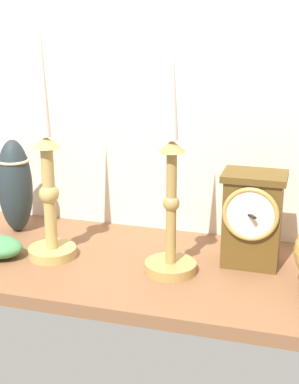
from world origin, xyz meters
The scene contains 6 objects.
ground_plane centered at (0.00, 0.00, -1.20)cm, with size 100.00×36.00×2.40cm, color brown.
back_wall centered at (0.00, 18.50, 32.50)cm, with size 120.00×2.00×65.00cm, color silver.
mantel_clock centered at (15.45, 4.92, 9.08)cm, with size 11.34×9.95×17.52cm.
candlestick_tall_left centered at (-21.21, -1.96, 13.59)cm, with size 9.14×9.14×44.60cm.
candlestick_tall_center centered at (2.09, -2.16, 13.07)cm, with size 9.34×9.34×40.92cm.
tall_ceramic_vase centered at (-33.81, 8.02, 10.02)cm, with size 7.17×7.17×19.76cm.
Camera 1 is at (24.78, -94.53, 46.36)cm, focal length 54.40 mm.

